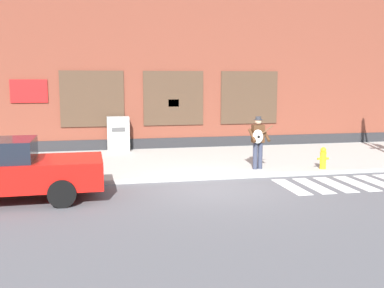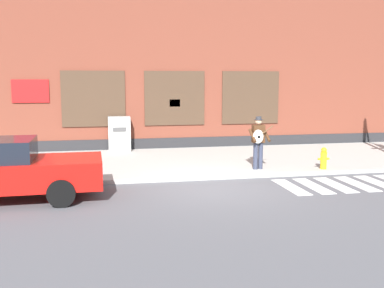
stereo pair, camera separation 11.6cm
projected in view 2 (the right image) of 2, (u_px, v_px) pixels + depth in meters
The scene contains 8 objects.
ground_plane at pixel (213, 188), 12.36m from camera, with size 160.00×160.00×0.00m, color #56565B.
sidewalk at pixel (188, 161), 16.14m from camera, with size 28.00×5.81×0.12m.
building_backdrop at pixel (167, 44), 20.26m from camera, with size 28.00×4.06×9.14m.
crosswalk at pixel (377, 183), 12.98m from camera, with size 5.78×1.90×0.01m.
red_car at pixel (4, 170), 10.98m from camera, with size 4.64×2.06×1.53m.
busker at pixel (258, 139), 14.24m from camera, with size 0.72×0.54×1.69m.
utility_box at pixel (119, 134), 17.97m from camera, with size 0.87×0.56×1.39m.
fire_hydrant at pixel (324, 158), 14.36m from camera, with size 0.38×0.20×0.70m.
Camera 2 is at (-2.92, -11.72, 2.94)m, focal length 42.00 mm.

